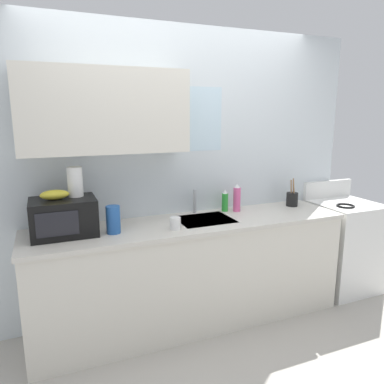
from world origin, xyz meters
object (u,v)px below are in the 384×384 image
at_px(paper_towel_roll, 75,182).
at_px(cereal_canister, 113,220).
at_px(dish_soap_bottle_pink, 237,198).
at_px(mug_white, 175,223).
at_px(dish_soap_bottle_green, 225,201).
at_px(banana_bunch, 55,195).
at_px(microwave, 64,217).
at_px(stove_range, 343,245).
at_px(utensil_crock, 292,199).

relative_size(paper_towel_roll, cereal_canister, 1.06).
relative_size(dish_soap_bottle_pink, mug_white, 2.68).
bearing_deg(dish_soap_bottle_green, paper_towel_roll, -175.80).
distance_m(banana_bunch, dish_soap_bottle_green, 1.47).
bearing_deg(banana_bunch, microwave, -1.80).
bearing_deg(banana_bunch, paper_towel_roll, 18.43).
height_order(paper_towel_roll, dish_soap_bottle_green, paper_towel_roll).
height_order(paper_towel_roll, cereal_canister, paper_towel_roll).
height_order(dish_soap_bottle_green, dish_soap_bottle_pink, dish_soap_bottle_pink).
bearing_deg(banana_bunch, dish_soap_bottle_pink, 3.74).
distance_m(stove_range, cereal_canister, 2.39).
distance_m(microwave, banana_bunch, 0.18).
bearing_deg(mug_white, stove_range, 4.39).
bearing_deg(paper_towel_roll, microwave, -152.83).
relative_size(dish_soap_bottle_green, utensil_crock, 0.73).
height_order(cereal_canister, utensil_crock, utensil_crock).
bearing_deg(cereal_canister, banana_bunch, 165.62).
xyz_separation_m(paper_towel_roll, dish_soap_bottle_pink, (1.39, 0.05, -0.26)).
xyz_separation_m(stove_range, paper_towel_roll, (-2.56, 0.10, 0.82)).
relative_size(stove_range, utensil_crock, 3.94).
distance_m(stove_range, utensil_crock, 0.78).
height_order(microwave, mug_white, microwave).
height_order(cereal_canister, mug_white, cereal_canister).
xyz_separation_m(dish_soap_bottle_green, dish_soap_bottle_pink, (0.10, -0.04, 0.03)).
distance_m(stove_range, microwave, 2.73).
relative_size(dish_soap_bottle_green, dish_soap_bottle_pink, 0.78).
bearing_deg(stove_range, cereal_canister, -178.68).
bearing_deg(microwave, stove_range, -0.97).
distance_m(microwave, paper_towel_roll, 0.27).
relative_size(microwave, dish_soap_bottle_green, 2.30).
relative_size(stove_range, dish_soap_bottle_pink, 4.25).
relative_size(banana_bunch, cereal_canister, 0.97).
height_order(dish_soap_bottle_pink, utensil_crock, utensil_crock).
relative_size(stove_range, cereal_canister, 5.23).
xyz_separation_m(banana_bunch, mug_white, (0.85, -0.19, -0.26)).
height_order(microwave, banana_bunch, banana_bunch).
xyz_separation_m(microwave, cereal_canister, (0.34, -0.10, -0.03)).
bearing_deg(stove_range, microwave, 179.03).
xyz_separation_m(paper_towel_roll, cereal_canister, (0.24, -0.15, -0.28)).
bearing_deg(microwave, dish_soap_bottle_pink, 3.92).
distance_m(dish_soap_bottle_green, mug_white, 0.69).
bearing_deg(utensil_crock, dish_soap_bottle_green, 173.74).
bearing_deg(dish_soap_bottle_pink, microwave, -176.08).
bearing_deg(banana_bunch, stove_range, -0.98).
distance_m(stove_range, paper_towel_roll, 2.69).
bearing_deg(mug_white, paper_towel_roll, 160.99).
bearing_deg(paper_towel_roll, cereal_canister, -32.01).
distance_m(microwave, mug_white, 0.82).
distance_m(paper_towel_roll, dish_soap_bottle_pink, 1.42).
height_order(paper_towel_roll, mug_white, paper_towel_roll).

